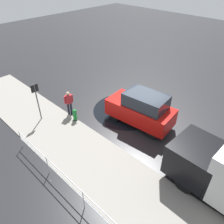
# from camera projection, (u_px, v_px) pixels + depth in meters

# --- Properties ---
(ground_plane) EXTENTS (60.00, 60.00, 0.00)m
(ground_plane) POSITION_uv_depth(u_px,v_px,m) (141.00, 121.00, 13.25)
(ground_plane) COLOR black
(kerb_strip) EXTENTS (24.00, 3.20, 0.04)m
(kerb_strip) POSITION_uv_depth(u_px,v_px,m) (89.00, 159.00, 10.77)
(kerb_strip) COLOR gray
(kerb_strip) RESTS_ON ground
(moving_hatchback) EXTENTS (4.05, 2.07, 2.06)m
(moving_hatchback) POSITION_uv_depth(u_px,v_px,m) (141.00, 109.00, 12.53)
(moving_hatchback) COLOR red
(moving_hatchback) RESTS_ON ground
(fire_hydrant) EXTENTS (0.42, 0.31, 0.80)m
(fire_hydrant) POSITION_uv_depth(u_px,v_px,m) (75.00, 115.00, 13.10)
(fire_hydrant) COLOR #197A2D
(fire_hydrant) RESTS_ON ground
(pedestrian) EXTENTS (0.32, 0.56, 1.62)m
(pedestrian) POSITION_uv_depth(u_px,v_px,m) (69.00, 101.00, 13.31)
(pedestrian) COLOR #B2262D
(pedestrian) RESTS_ON ground
(metal_railing) EXTENTS (9.99, 0.04, 1.05)m
(metal_railing) POSITION_uv_depth(u_px,v_px,m) (83.00, 197.00, 8.26)
(metal_railing) COLOR #B7BABF
(metal_railing) RESTS_ON ground
(sign_post) EXTENTS (0.07, 0.44, 2.40)m
(sign_post) POSITION_uv_depth(u_px,v_px,m) (37.00, 97.00, 12.54)
(sign_post) COLOR #4C4C51
(sign_post) RESTS_ON ground
(puddle_patch) EXTENTS (4.14, 4.14, 0.01)m
(puddle_patch) POSITION_uv_depth(u_px,v_px,m) (125.00, 110.00, 14.21)
(puddle_patch) COLOR black
(puddle_patch) RESTS_ON ground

